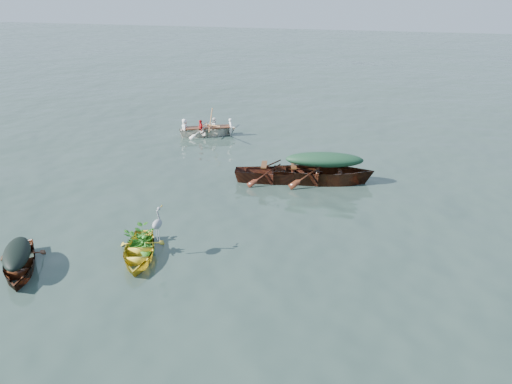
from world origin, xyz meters
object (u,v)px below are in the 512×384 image
at_px(yellow_dinghy, 139,258).
at_px(green_tarp_boat, 323,183).
at_px(open_wooden_boat, 279,182).
at_px(rowed_boat, 208,136).
at_px(dark_covered_boat, 20,271).
at_px(heron, 158,229).

distance_m(yellow_dinghy, green_tarp_boat, 7.87).
height_order(green_tarp_boat, open_wooden_boat, green_tarp_boat).
xyz_separation_m(open_wooden_boat, rowed_boat, (-4.71, 4.91, 0.00)).
bearing_deg(dark_covered_boat, open_wooden_boat, 24.07).
distance_m(yellow_dinghy, dark_covered_boat, 2.99).
relative_size(dark_covered_boat, heron, 3.43).
xyz_separation_m(dark_covered_boat, open_wooden_boat, (4.92, 7.92, 0.00)).
bearing_deg(heron, dark_covered_boat, -172.41).
distance_m(rowed_boat, heron, 11.56).
xyz_separation_m(yellow_dinghy, rowed_boat, (-2.41, 11.40, 0.00)).
height_order(yellow_dinghy, open_wooden_boat, open_wooden_boat).
bearing_deg(rowed_boat, dark_covered_boat, 152.51).
bearing_deg(green_tarp_boat, rowed_boat, 42.20).
bearing_deg(rowed_boat, open_wooden_boat, -162.75).
bearing_deg(yellow_dinghy, heron, 5.19).
relative_size(dark_covered_boat, rowed_boat, 0.82).
bearing_deg(yellow_dinghy, green_tarp_boat, 39.59).
relative_size(open_wooden_boat, heron, 4.92).
relative_size(green_tarp_boat, heron, 5.59).
bearing_deg(green_tarp_boat, dark_covered_boat, 129.67).
xyz_separation_m(open_wooden_boat, heron, (-1.80, -6.25, 0.84)).
bearing_deg(green_tarp_boat, heron, 140.62).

